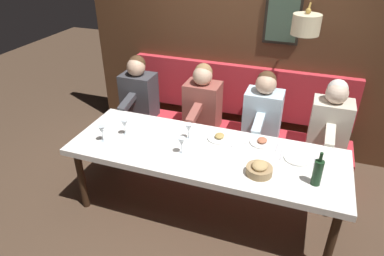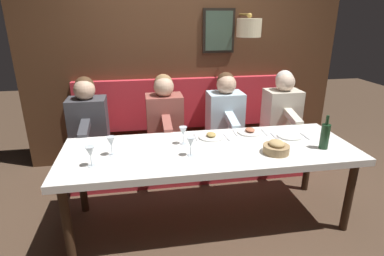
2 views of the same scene
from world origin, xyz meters
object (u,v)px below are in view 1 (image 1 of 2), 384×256
Objects in this scene: dining_table at (205,156)px; wine_glass_1 at (181,142)px; diner_nearest at (331,119)px; wine_glass_0 at (189,128)px; diner_near at (263,109)px; wine_bottle at (318,172)px; bread_bowl at (259,169)px; wine_glass_3 at (124,124)px; diner_middle at (202,99)px; diner_far at (138,90)px; wine_glass_2 at (102,130)px.

wine_glass_1 is (-0.12, 0.19, 0.18)m from dining_table.
diner_nearest is 1.50m from wine_glass_0.
wine_glass_1 is (-1.00, 0.57, 0.04)m from diner_near.
wine_bottle reaches higher than bread_bowl.
diner_nearest is 2.64× the size of wine_bottle.
wine_glass_1 is 1.00× the size of wine_glass_3.
wine_glass_3 is at bearing 102.80° from wine_glass_0.
wine_glass_0 is 1.00× the size of wine_glass_3.
bread_bowl is (-0.02, 0.45, -0.07)m from wine_bottle.
diner_near is at bearing -90.00° from diner_middle.
diner_far reaches higher than dining_table.
wine_glass_3 is (-0.14, 0.62, 0.00)m from wine_glass_0.
diner_far is 2.64× the size of wine_bottle.
wine_glass_2 is (-1.06, 2.06, 0.04)m from diner_nearest.
wine_glass_2 and wine_glass_3 have the same top height.
wine_bottle is (-0.30, -1.19, -0.00)m from wine_glass_0.
bread_bowl is at bearing -122.69° from diner_far.
diner_nearest is 1.40m from diner_middle.
diner_far reaches higher than wine_glass_1.
diner_far is 3.60× the size of bread_bowl.
wine_glass_1 is at bearing -136.47° from diner_far.
wine_glass_2 is 0.22m from wine_glass_3.
wine_glass_1 is 1.17m from wine_bottle.
diner_nearest is 1.00× the size of diner_middle.
wine_glass_1 is at bearing -172.69° from diner_middle.
wine_bottle is (-1.05, -1.30, 0.04)m from diner_middle.
diner_nearest is 2.22m from diner_far.
wine_glass_2 is at bearing 100.33° from dining_table.
diner_nearest is 1.62m from wine_glass_1.
wine_glass_3 is (-0.89, 0.52, 0.04)m from diner_middle.
diner_far is 1.07m from wine_glass_2.
wine_glass_1 is at bearing 128.28° from diner_nearest.
wine_bottle is at bearing -95.17° from wine_glass_3.
wine_bottle is (0.01, -1.96, -0.00)m from wine_glass_2.
wine_glass_2 is (-0.06, 0.79, 0.00)m from wine_glass_1.
wine_glass_2 is at bearing 112.39° from wine_glass_0.
wine_glass_3 is 1.82m from wine_bottle.
wine_glass_2 reaches higher than dining_table.
dining_table is at bearing 80.21° from wine_bottle.
diner_near is at bearing 29.69° from wine_bottle.
wine_glass_1 is at bearing -100.17° from wine_glass_3.
diner_nearest is at bearing -60.06° from wine_glass_0.
diner_far reaches higher than wine_glass_2.
bread_bowl is at bearing -109.86° from dining_table.
wine_bottle is at bearing -89.73° from wine_glass_2.
wine_glass_1 is (-1.00, -0.95, 0.04)m from diner_far.
wine_glass_3 is (0.17, -0.14, 0.00)m from wine_glass_2.
dining_table is 0.97m from diner_near.
diner_middle is 0.75m from wine_glass_0.
bread_bowl is at bearing 152.86° from diner_nearest.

